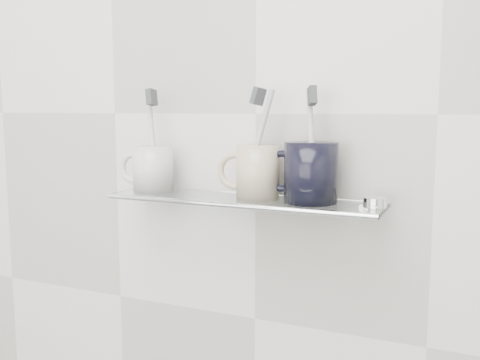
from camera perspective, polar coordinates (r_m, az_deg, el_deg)
The scene contains 18 objects.
wall_back at distance 1.00m, azimuth 1.68°, elevation 7.07°, with size 2.50×2.50×0.00m, color silver.
shelf_glass at distance 0.96m, azimuth 0.26°, elevation -2.17°, with size 0.50×0.12×0.01m, color silver.
shelf_rail at distance 0.91m, azimuth -1.14°, elevation -2.72°, with size 0.01×0.01×0.50m, color silver.
bracket_left at distance 1.10m, azimuth -8.83°, elevation -1.59°, with size 0.02×0.02×0.03m, color silver.
bracket_right at distance 0.95m, azimuth 13.17°, elevation -3.19°, with size 0.02×0.02×0.03m, color silver.
mug_left at distance 1.05m, azimuth -9.25°, elevation 1.17°, with size 0.08×0.08×0.09m, color silver.
mug_left_handle at distance 1.07m, azimuth -11.26°, elevation 1.27°, with size 0.06×0.06×0.01m, color silver.
toothbrush_left at distance 1.04m, azimuth -9.32°, elevation 4.31°, with size 0.01×0.01×0.19m, color silver.
bristles_left at distance 1.04m, azimuth -9.41°, elevation 8.70°, with size 0.01×0.02×0.03m, color #393B3E.
mug_center at distance 0.95m, azimuth 1.91°, elevation 0.84°, with size 0.08×0.08×0.10m, color beige.
mug_center_handle at distance 0.97m, azimuth -0.55°, elevation 0.97°, with size 0.07×0.07×0.01m, color beige.
toothbrush_center at distance 0.94m, azimuth 1.92°, elevation 4.06°, with size 0.01×0.01×0.19m, color #ACAEAF.
bristles_center at distance 0.94m, azimuth 1.95°, elevation 8.93°, with size 0.01×0.02×0.03m, color #393B3E.
mug_right at distance 0.92m, azimuth 7.57°, elevation 0.78°, with size 0.09×0.09×0.10m, color black.
mug_right_handle at distance 0.93m, azimuth 4.51°, elevation 0.94°, with size 0.07×0.07×0.01m, color black.
toothbrush_right at distance 0.91m, azimuth 7.62°, elevation 3.88°, with size 0.01×0.01×0.19m, color beige.
bristles_right at distance 0.91m, azimuth 7.71°, elevation 8.91°, with size 0.01×0.02×0.03m, color #393B3E.
chrome_cap at distance 0.90m, azimuth 14.22°, elevation -2.32°, with size 0.04×0.04×0.02m, color silver.
Camera 1 is at (0.38, 0.17, 1.26)m, focal length 40.00 mm.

